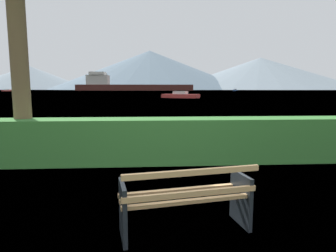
# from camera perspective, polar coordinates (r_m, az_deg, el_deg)

# --- Properties ---
(ground_plane) EXTENTS (1400.00, 1400.00, 0.00)m
(ground_plane) POSITION_cam_1_polar(r_m,az_deg,el_deg) (3.80, 3.30, -20.07)
(ground_plane) COLOR #4C6B33
(water_surface) EXTENTS (620.00, 620.00, 0.00)m
(water_surface) POSITION_cam_1_polar(r_m,az_deg,el_deg) (310.33, -3.60, 7.14)
(water_surface) COLOR #6B8EA3
(water_surface) RESTS_ON ground_plane
(park_bench) EXTENTS (1.68, 0.86, 0.87)m
(park_bench) POSITION_cam_1_polar(r_m,az_deg,el_deg) (3.57, 3.65, -14.46)
(park_bench) COLOR tan
(park_bench) RESTS_ON ground_plane
(hedge_row) EXTENTS (10.32, 0.84, 1.06)m
(hedge_row) POSITION_cam_1_polar(r_m,az_deg,el_deg) (6.82, -0.07, -2.90)
(hedge_row) COLOR #387A33
(hedge_row) RESTS_ON ground_plane
(cargo_ship_large) EXTENTS (111.07, 19.18, 17.52)m
(cargo_ship_large) POSITION_cam_1_polar(r_m,az_deg,el_deg) (280.05, -8.37, 8.05)
(cargo_ship_large) COLOR #471E19
(cargo_ship_large) RESTS_ON water_surface
(fishing_boat_near) EXTENTS (6.11, 8.89, 1.68)m
(fishing_boat_near) POSITION_cam_1_polar(r_m,az_deg,el_deg) (259.50, 13.32, 7.03)
(fishing_boat_near) COLOR #335693
(fishing_boat_near) RESTS_ON water_surface
(sailboat_mid) EXTENTS (9.24, 4.32, 1.33)m
(sailboat_mid) POSITION_cam_1_polar(r_m,az_deg,el_deg) (238.06, -29.39, 6.22)
(sailboat_mid) COLOR #B2332D
(sailboat_mid) RESTS_ON water_surface
(tender_far) EXTENTS (7.24, 5.64, 1.28)m
(tender_far) POSITION_cam_1_polar(r_m,az_deg,el_deg) (54.59, 2.50, 6.12)
(tender_far) COLOR #B2332D
(tender_far) RESTS_ON water_surface
(distant_hills) EXTENTS (773.89, 398.27, 77.24)m
(distant_hills) POSITION_cam_1_polar(r_m,az_deg,el_deg) (582.58, 1.34, 10.67)
(distant_hills) COLOR gray
(distant_hills) RESTS_ON ground_plane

